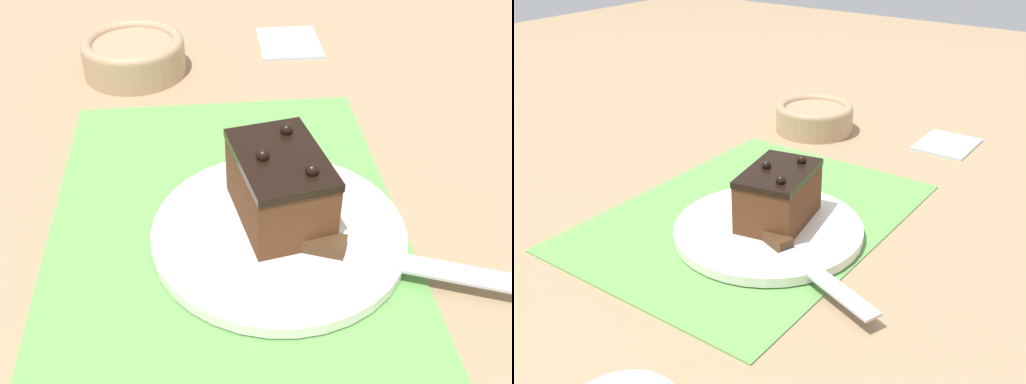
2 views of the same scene
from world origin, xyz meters
TOP-DOWN VIEW (x-y plane):
  - ground_plane at (0.00, 0.00)m, footprint 3.00×3.00m
  - placemat_woven at (0.00, 0.00)m, footprint 0.46×0.34m
  - cake_plate at (0.03, 0.05)m, footprint 0.24×0.24m
  - chocolate_cake at (0.01, 0.05)m, footprint 0.13×0.10m
  - serving_knife at (0.07, 0.10)m, footprint 0.10×0.21m
  - small_bowl at (-0.33, -0.11)m, footprint 0.14×0.14m
  - folded_napkin at (-0.40, 0.12)m, footprint 0.11×0.09m

SIDE VIEW (x-z plane):
  - ground_plane at x=0.00m, z-range 0.00..0.00m
  - placemat_woven at x=0.00m, z-range 0.00..0.00m
  - folded_napkin at x=-0.40m, z-range 0.00..0.01m
  - cake_plate at x=0.03m, z-range 0.00..0.02m
  - serving_knife at x=0.07m, z-range 0.01..0.03m
  - small_bowl at x=-0.33m, z-range 0.00..0.05m
  - chocolate_cake at x=0.01m, z-range 0.01..0.09m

